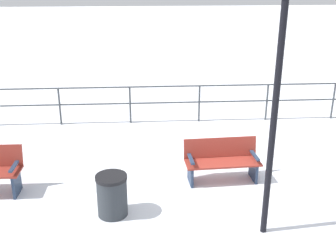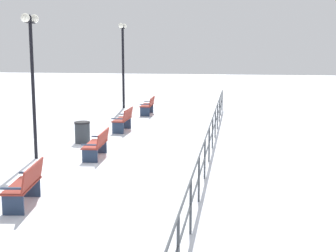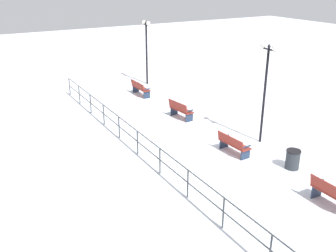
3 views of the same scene
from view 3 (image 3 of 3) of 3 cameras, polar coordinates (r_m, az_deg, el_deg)
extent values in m
plane|color=white|center=(16.50, 10.08, -3.85)|extent=(80.00, 80.00, 0.00)
cube|color=maroon|center=(13.58, 23.15, -9.07)|extent=(0.52, 1.44, 0.04)
cube|color=maroon|center=(13.29, 22.60, -8.54)|extent=(0.13, 1.44, 0.42)
cube|color=#23334C|center=(14.01, 21.06, -8.87)|extent=(0.46, 0.06, 0.47)
cube|color=#23334C|center=(13.86, 21.31, -7.57)|extent=(0.46, 0.08, 0.04)
cube|color=maroon|center=(16.24, 9.79, -2.62)|extent=(0.60, 1.53, 0.04)
cube|color=maroon|center=(15.99, 9.15, -2.12)|extent=(0.19, 1.51, 0.40)
cube|color=#23334C|center=(15.90, 11.32, -4.12)|extent=(0.47, 0.08, 0.42)
cube|color=#23334C|center=(16.76, 8.25, -2.51)|extent=(0.47, 0.08, 0.42)
cube|color=#23334C|center=(15.78, 11.46, -3.02)|extent=(0.47, 0.10, 0.04)
cube|color=#23334C|center=(16.64, 8.36, -1.46)|extent=(0.47, 0.10, 0.04)
cube|color=maroon|center=(19.88, 2.01, 2.40)|extent=(0.67, 1.50, 0.04)
cube|color=maroon|center=(19.65, 1.45, 2.94)|extent=(0.29, 1.45, 0.46)
cube|color=#23334C|center=(19.50, 3.15, 1.28)|extent=(0.45, 0.10, 0.45)
cube|color=#23334C|center=(20.41, 0.91, 2.26)|extent=(0.45, 0.10, 0.45)
cube|color=#23334C|center=(19.39, 3.22, 2.26)|extent=(0.45, 0.12, 0.04)
cube|color=#23334C|center=(20.31, 0.96, 3.20)|extent=(0.45, 0.12, 0.04)
cube|color=maroon|center=(23.74, -3.99, 5.61)|extent=(0.49, 1.70, 0.04)
cube|color=maroon|center=(23.58, -4.52, 6.03)|extent=(0.12, 1.69, 0.40)
cube|color=#23334C|center=(23.17, -3.15, 4.63)|extent=(0.43, 0.05, 0.46)
cube|color=#23334C|center=(24.45, -4.76, 5.51)|extent=(0.43, 0.05, 0.46)
cube|color=#23334C|center=(23.08, -3.12, 5.46)|extent=(0.43, 0.07, 0.04)
cube|color=#23334C|center=(24.36, -4.75, 6.30)|extent=(0.43, 0.07, 0.04)
cylinder|color=black|center=(17.01, 13.99, 4.28)|extent=(0.10, 0.10, 4.22)
cylinder|color=black|center=(16.55, 14.62, 10.86)|extent=(0.06, 0.66, 0.06)
sphere|color=white|center=(16.30, 15.47, 11.04)|extent=(0.26, 0.26, 0.26)
sphere|color=white|center=(16.76, 13.87, 11.47)|extent=(0.26, 0.26, 0.26)
cone|color=black|center=(16.52, 14.68, 11.47)|extent=(0.14, 0.14, 0.12)
cylinder|color=black|center=(25.93, -3.17, 10.53)|extent=(0.12, 0.12, 4.01)
cylinder|color=black|center=(25.63, -3.25, 14.68)|extent=(0.07, 0.62, 0.07)
sphere|color=white|center=(25.34, -2.93, 14.88)|extent=(0.27, 0.27, 0.27)
sphere|color=white|center=(25.90, -3.58, 15.01)|extent=(0.27, 0.27, 0.27)
cone|color=black|center=(25.61, -3.26, 15.07)|extent=(0.16, 0.16, 0.12)
cylinder|color=#383D42|center=(10.49, 14.82, -17.48)|extent=(0.05, 0.05, 1.04)
cylinder|color=#383D42|center=(11.62, 8.15, -12.60)|extent=(0.05, 0.05, 1.04)
cylinder|color=#383D42|center=(12.93, 2.93, -8.52)|extent=(0.05, 0.05, 1.04)
cylinder|color=#383D42|center=(14.39, -1.20, -5.18)|extent=(0.05, 0.05, 1.04)
cylinder|color=#383D42|center=(15.94, -4.51, -2.45)|extent=(0.05, 0.05, 1.04)
cylinder|color=#383D42|center=(17.56, -7.22, -0.21)|extent=(0.05, 0.05, 1.04)
cylinder|color=#383D42|center=(19.24, -9.45, 1.65)|extent=(0.05, 0.05, 1.04)
cylinder|color=#383D42|center=(20.96, -11.33, 3.20)|extent=(0.05, 0.05, 1.04)
cylinder|color=#383D42|center=(22.71, -12.93, 4.51)|extent=(0.05, 0.05, 1.04)
cylinder|color=#383D42|center=(24.49, -14.30, 5.64)|extent=(0.05, 0.05, 1.04)
cylinder|color=#383D42|center=(14.16, -1.21, -3.31)|extent=(0.04, 23.05, 0.04)
cylinder|color=#383D42|center=(14.36, -1.20, -5.00)|extent=(0.04, 23.05, 0.04)
cylinder|color=#2D3338|center=(15.58, 17.88, -4.79)|extent=(0.53, 0.53, 0.70)
cylinder|color=black|center=(15.42, 18.04, -3.53)|extent=(0.55, 0.55, 0.06)
camera|label=1|loc=(19.88, 30.91, 10.30)|focal=44.66mm
camera|label=2|loc=(26.62, -18.56, 13.15)|focal=53.31mm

